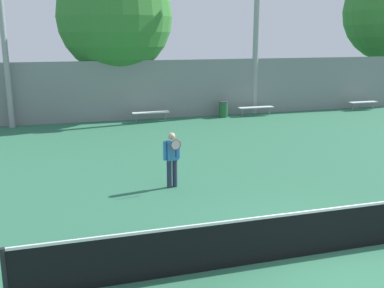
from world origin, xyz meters
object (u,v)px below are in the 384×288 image
bench_courtside_near (256,108)px  bench_courtside_far (151,113)px  trash_bin (223,109)px  bench_by_gate (363,102)px  tennis_net (324,231)px  light_pole_near_left (257,13)px  tree_green_broad (115,17)px  tennis_player (172,157)px  light_pole_far_right (1,7)px

bench_courtside_near → bench_courtside_far: bearing=180.0°
bench_courtside_far → trash_bin: 3.94m
bench_courtside_far → bench_by_gate: size_ratio=1.09×
tennis_net → light_pole_near_left: light_pole_near_left is taller
bench_courtside_far → light_pole_near_left: light_pole_near_left is taller
bench_by_gate → light_pole_near_left: size_ratio=0.18×
tree_green_broad → tennis_player: bearing=-90.5°
light_pole_near_left → tree_green_broad: 7.51m
tennis_net → tree_green_broad: size_ratio=1.46×
light_pole_near_left → light_pole_far_right: light_pole_near_left is taller
tennis_net → trash_bin: size_ratio=14.20×
light_pole_near_left → tree_green_broad: (-7.33, 1.60, -0.23)m
bench_courtside_near → bench_courtside_far: same height
bench_by_gate → light_pole_near_left: 8.24m
bench_courtside_near → bench_by_gate: same height
light_pole_far_right → trash_bin: bearing=-1.4°
tennis_net → bench_by_gate: (12.07, 14.84, -0.05)m
bench_courtside_near → light_pole_far_right: (-12.37, 0.40, 5.05)m
tennis_player → light_pole_near_left: size_ratio=0.16×
tennis_net → bench_courtside_near: (5.28, 14.84, -0.05)m
trash_bin → tree_green_broad: 7.44m
bench_courtside_near → bench_courtside_far: (-5.77, 0.00, -0.00)m
bench_courtside_far → light_pole_far_right: (-6.60, 0.40, 5.05)m
tennis_player → bench_by_gate: 17.23m
bench_courtside_far → tree_green_broad: tree_green_broad is taller
light_pole_near_left → bench_by_gate: bearing=-7.3°
bench_courtside_near → tree_green_broad: tree_green_broad is taller
tennis_net → bench_courtside_near: tennis_net is taller
bench_by_gate → tennis_player: bearing=-144.2°
trash_bin → tennis_player: bearing=-117.7°
light_pole_near_left → light_pole_far_right: size_ratio=1.03×
tennis_net → light_pole_near_left: (5.53, 15.68, 4.90)m
bench_courtside_far → light_pole_far_right: bearing=176.6°
tennis_player → light_pole_near_left: light_pole_near_left is taller
tennis_player → tennis_net: bearing=-78.3°
light_pole_near_left → trash_bin: 5.43m
bench_courtside_far → tennis_net: bearing=-88.1°
light_pole_near_left → light_pole_far_right: 12.63m
tennis_net → light_pole_far_right: size_ratio=1.26×
tennis_net → bench_courtside_far: size_ratio=6.33×
bench_courtside_near → bench_by_gate: bearing=0.0°
tennis_net → bench_by_gate: bearing=50.9°
tennis_player → light_pole_near_left: bearing=45.6°
trash_bin → tree_green_broad: tree_green_broad is taller
tree_green_broad → bench_by_gate: bearing=-10.0°
light_pole_far_right → trash_bin: (10.54, -0.26, -5.07)m
tennis_net → tennis_player: size_ratio=7.42×
light_pole_near_left → light_pole_far_right: (-12.62, -0.44, 0.10)m
tennis_net → trash_bin: bearing=77.0°
tennis_net → tennis_player: 5.15m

